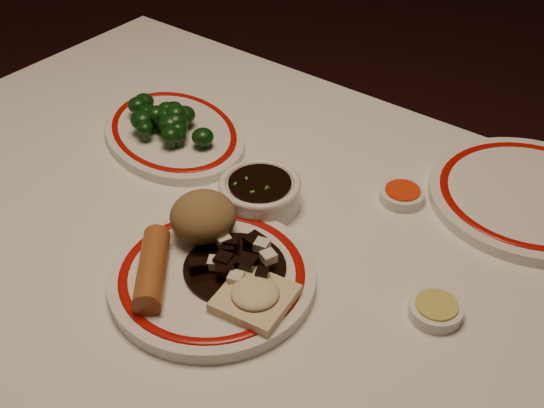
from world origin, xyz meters
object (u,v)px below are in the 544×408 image
at_px(stirfry_heap, 235,262).
at_px(rice_mound, 203,217).
at_px(soy_bowl, 260,195).
at_px(fried_wonton, 255,296).
at_px(main_plate, 212,277).
at_px(broccoli_plate, 174,132).
at_px(broccoli_pile, 166,119).
at_px(spring_roll, 152,268).
at_px(dining_table, 215,282).

bearing_deg(stirfry_heap, rice_mound, 162.30).
bearing_deg(soy_bowl, fried_wonton, -53.10).
height_order(main_plate, broccoli_plate, main_plate).
distance_m(fried_wonton, broccoli_pile, 0.40).
xyz_separation_m(rice_mound, soy_bowl, (0.01, 0.11, -0.03)).
height_order(stirfry_heap, broccoli_plate, stirfry_heap).
relative_size(rice_mound, spring_roll, 0.69).
distance_m(spring_roll, stirfry_heap, 0.10).
distance_m(dining_table, main_plate, 0.14).
xyz_separation_m(main_plate, spring_roll, (-0.05, -0.05, 0.02)).
distance_m(main_plate, broccoli_pile, 0.34).
distance_m(dining_table, fried_wonton, 0.20).
height_order(broccoli_plate, soy_bowl, soy_bowl).
height_order(fried_wonton, soy_bowl, same).
distance_m(stirfry_heap, broccoli_plate, 0.34).
relative_size(main_plate, stirfry_heap, 2.27).
bearing_deg(stirfry_heap, dining_table, 150.60).
relative_size(fried_wonton, soy_bowl, 0.81).
relative_size(stirfry_heap, broccoli_pile, 0.70).
distance_m(rice_mound, stirfry_heap, 0.08).
distance_m(rice_mound, broccoli_plate, 0.27).
xyz_separation_m(dining_table, broccoli_pile, (-0.21, 0.13, 0.13)).
xyz_separation_m(rice_mound, fried_wonton, (0.13, -0.05, -0.02)).
bearing_deg(fried_wonton, dining_table, 151.07).
xyz_separation_m(spring_roll, stirfry_heap, (0.07, 0.07, -0.01)).
bearing_deg(rice_mound, stirfry_heap, -17.70).
bearing_deg(spring_roll, stirfry_heap, 9.13).
xyz_separation_m(fried_wonton, soy_bowl, (-0.12, 0.16, -0.01)).
bearing_deg(dining_table, main_plate, -47.39).
relative_size(main_plate, broccoli_pile, 1.58).
xyz_separation_m(main_plate, soy_bowl, (-0.05, 0.16, 0.01)).
height_order(dining_table, broccoli_plate, broccoli_plate).
xyz_separation_m(spring_roll, broccoli_plate, (-0.22, 0.26, -0.03)).
height_order(dining_table, spring_roll, spring_roll).
height_order(main_plate, fried_wonton, fried_wonton).
bearing_deg(broccoli_pile, stirfry_heap, -31.20).
distance_m(fried_wonton, stirfry_heap, 0.06).
height_order(rice_mound, spring_roll, rice_mound).
height_order(main_plate, broccoli_pile, broccoli_pile).
bearing_deg(rice_mound, soy_bowl, 86.99).
relative_size(spring_roll, broccoli_plate, 0.36).
xyz_separation_m(main_plate, broccoli_pile, (-0.27, 0.20, 0.03)).
relative_size(dining_table, rice_mound, 14.04).
bearing_deg(fried_wonton, main_plate, 175.39).
relative_size(spring_roll, broccoli_pile, 0.68).
relative_size(broccoli_pile, soy_bowl, 1.62).
xyz_separation_m(dining_table, main_plate, (0.06, -0.07, 0.10)).
bearing_deg(broccoli_plate, spring_roll, -49.83).
height_order(spring_roll, broccoli_plate, spring_roll).
bearing_deg(dining_table, rice_mound, -67.74).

